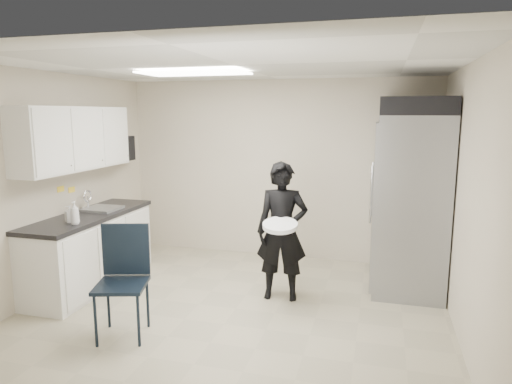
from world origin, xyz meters
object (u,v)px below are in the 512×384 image
(folding_chair, at_px, (121,285))
(man_tuxedo, at_px, (282,231))
(lower_counter, at_px, (91,252))
(commercial_fridge, at_px, (410,202))

(folding_chair, xyz_separation_m, man_tuxedo, (1.27, 1.33, 0.28))
(lower_counter, distance_m, folding_chair, 1.55)
(lower_counter, distance_m, man_tuxedo, 2.41)
(lower_counter, relative_size, commercial_fridge, 0.90)
(commercial_fridge, xyz_separation_m, folding_chair, (-2.68, -2.16, -0.53))
(commercial_fridge, bearing_deg, man_tuxedo, -149.44)
(lower_counter, xyz_separation_m, man_tuxedo, (2.37, 0.24, 0.36))
(man_tuxedo, bearing_deg, lower_counter, 178.60)
(lower_counter, bearing_deg, man_tuxedo, 5.80)
(lower_counter, height_order, folding_chair, folding_chair)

